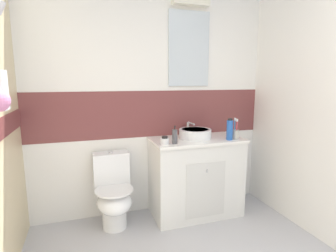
% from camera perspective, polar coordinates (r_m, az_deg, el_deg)
% --- Properties ---
extents(wall_back_tiled, '(3.20, 0.20, 2.50)m').
position_cam_1_polar(wall_back_tiled, '(2.95, -3.42, 5.82)').
color(wall_back_tiled, white).
rests_on(wall_back_tiled, ground_plane).
extents(vanity_cabinet, '(0.97, 0.53, 0.85)m').
position_cam_1_polar(vanity_cabinet, '(2.98, 5.93, -10.63)').
color(vanity_cabinet, silver).
rests_on(vanity_cabinet, ground_plane).
extents(sink_basin, '(0.35, 0.39, 0.15)m').
position_cam_1_polar(sink_basin, '(2.87, 5.80, -1.54)').
color(sink_basin, white).
rests_on(sink_basin, vanity_cabinet).
extents(toilet, '(0.37, 0.50, 0.75)m').
position_cam_1_polar(toilet, '(2.80, -11.57, -13.89)').
color(toilet, white).
rests_on(toilet, ground_plane).
extents(toothbrush_cup, '(0.07, 0.07, 0.22)m').
position_cam_1_polar(toothbrush_cup, '(2.90, 14.22, -1.60)').
color(toothbrush_cup, '#B2ADA3').
rests_on(toothbrush_cup, vanity_cabinet).
extents(soap_dispenser, '(0.05, 0.05, 0.18)m').
position_cam_1_polar(soap_dispenser, '(2.60, 1.45, -2.24)').
color(soap_dispenser, '#4C4C51').
rests_on(soap_dispenser, vanity_cabinet).
extents(hair_gel_jar, '(0.08, 0.08, 0.08)m').
position_cam_1_polar(hair_gel_jar, '(2.58, -0.71, -3.14)').
color(hair_gel_jar, white).
rests_on(hair_gel_jar, vanity_cabinet).
extents(shampoo_bottle_tall, '(0.06, 0.06, 0.22)m').
position_cam_1_polar(shampoo_bottle_tall, '(2.83, 13.05, -0.77)').
color(shampoo_bottle_tall, '#2659B2').
rests_on(shampoo_bottle_tall, vanity_cabinet).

